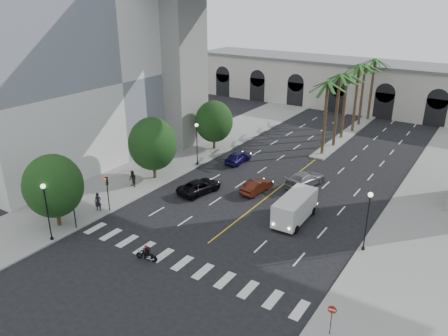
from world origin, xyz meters
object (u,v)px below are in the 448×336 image
traffic_signal_far (107,188)px  do_not_enter_sign (332,314)px  car_c (200,186)px  pedestrian_a (98,202)px  car_d (305,179)px  traffic_signal_near (73,204)px  car_e (238,157)px  motorcycle_rider (147,254)px  lamp_post_right (368,217)px  car_b (257,186)px  lamp_post_left_far (197,141)px  car_a (300,209)px  pedestrian_b (133,179)px  lamp_post_left_near (47,207)px  cargo_van (295,207)px

traffic_signal_far → do_not_enter_sign: size_ratio=1.59×
car_c → pedestrian_a: bearing=69.7°
car_c → car_d: size_ratio=0.93×
traffic_signal_near → pedestrian_a: traffic_signal_near is taller
pedestrian_a → car_e: bearing=48.7°
traffic_signal_far → motorcycle_rider: traffic_signal_far is taller
lamp_post_right → car_d: lamp_post_right is taller
traffic_signal_near → car_b: (9.80, 15.68, -1.81)m
traffic_signal_far → traffic_signal_near: bearing=-90.0°
lamp_post_left_far → do_not_enter_sign: (23.91, -18.68, -1.56)m
car_c → lamp_post_left_far: bearing=-40.1°
lamp_post_left_far → lamp_post_right: size_ratio=1.00×
car_d → pedestrian_a: size_ratio=2.97×
car_a → traffic_signal_near: bearing=46.1°
car_c → pedestrian_b: pedestrian_b is taller
do_not_enter_sign → car_c: bearing=139.3°
lamp_post_left_far → motorcycle_rider: lamp_post_left_far is taller
traffic_signal_near → motorcycle_rider: bearing=-1.3°
lamp_post_right → car_d: 13.62m
car_a → car_e: bearing=-29.4°
car_e → pedestrian_a: (-4.42, -18.63, 0.33)m
lamp_post_left_near → motorcycle_rider: 9.49m
lamp_post_left_far → traffic_signal_near: size_ratio=1.47×
lamp_post_left_near → cargo_van: bearing=42.6°
traffic_signal_far → car_c: traffic_signal_far is taller
traffic_signal_far → car_a: size_ratio=0.82×
motorcycle_rider → car_e: size_ratio=0.44×
traffic_signal_near → car_d: size_ratio=0.67×
lamp_post_right → pedestrian_a: lamp_post_right is taller
car_d → car_a: bearing=123.3°
car_c → cargo_van: cargo_van is taller
pedestrian_b → do_not_enter_sign: do_not_enter_sign is taller
cargo_van → car_a: bearing=85.0°
pedestrian_b → lamp_post_right: bearing=21.1°
lamp_post_right → pedestrian_b: (-24.69, -1.21, -2.15)m
lamp_post_left_near → car_d: (13.49, 22.64, -2.43)m
pedestrian_b → lamp_post_left_near: bearing=-62.6°
cargo_van → lamp_post_left_near: bearing=-138.7°
car_a → cargo_van: cargo_van is taller
car_c → cargo_van: bearing=-169.3°
lamp_post_left_near → car_a: size_ratio=1.20×
motorcycle_rider → pedestrian_a: (-9.58, 3.62, 0.44)m
lamp_post_left_far → car_c: bearing=-51.9°
car_c → car_e: 9.80m
traffic_signal_near → car_e: 22.41m
car_a → car_e: car_a is taller
motorcycle_rider → traffic_signal_far: bearing=143.3°
car_b → pedestrian_b: 13.42m
car_c → car_a: bearing=-163.3°
pedestrian_b → do_not_enter_sign: (25.80, -9.47, 0.59)m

